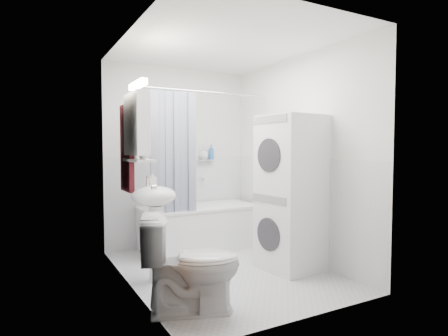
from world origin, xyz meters
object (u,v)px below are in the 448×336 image
sink (155,211)px  washer_dryer (291,193)px  toilet (191,265)px  bathtub (199,225)px

sink → washer_dryer: bearing=-12.7°
washer_dryer → toilet: (-1.40, -0.49, -0.45)m
washer_dryer → toilet: size_ratio=2.11×
bathtub → sink: bearing=-134.9°
bathtub → washer_dryer: (0.55, -1.20, 0.52)m
bathtub → washer_dryer: washer_dryer is taller
sink → toilet: bearing=-87.6°
washer_dryer → sink: bearing=162.0°
sink → washer_dryer: 1.47m
sink → washer_dryer: size_ratio=0.62×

